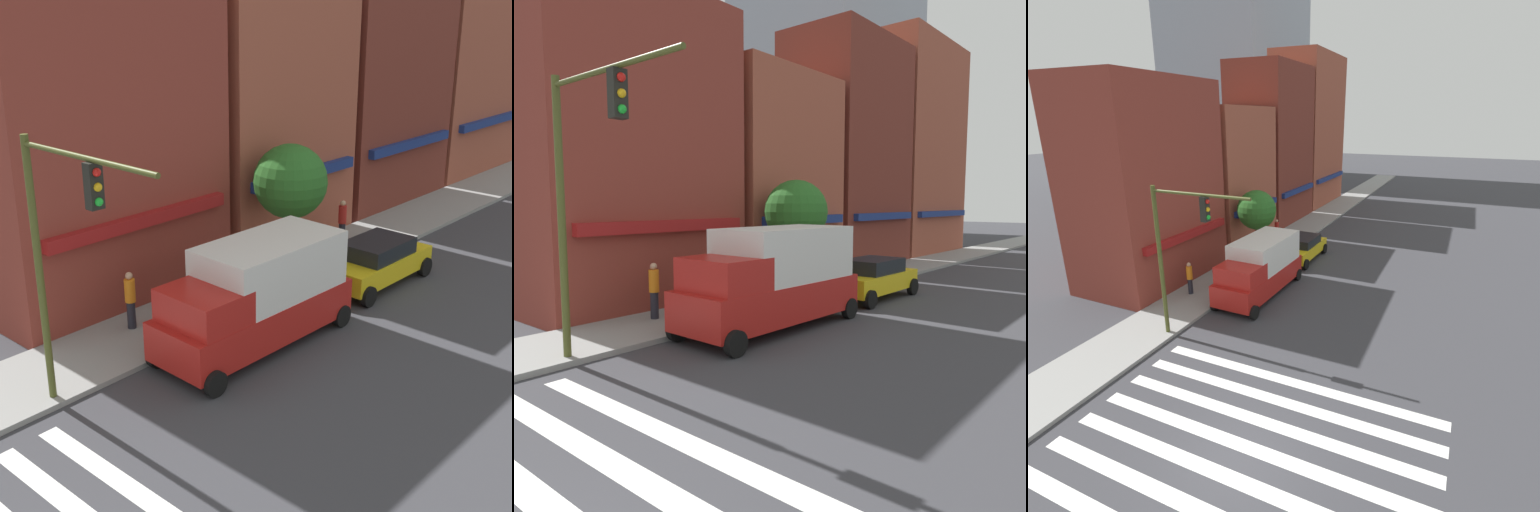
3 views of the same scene
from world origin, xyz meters
The scene contains 8 objects.
storefront_row centered at (24.07, 11.50, 6.50)m, with size 33.67×5.30×15.29m.
traffic_signal centered at (4.73, 5.42, 4.49)m, with size 0.32×4.49×6.64m.
box_truck_red centered at (10.37, 4.70, 1.59)m, with size 6.25×2.42×3.04m.
sedan_yellow centered at (16.53, 4.70, 0.84)m, with size 4.42×2.02×1.59m.
pedestrian_red_jacket centered at (18.85, 7.80, 1.07)m, with size 0.32×0.32×1.77m.
pedestrian_orange_vest centered at (8.46, 7.97, 1.07)m, with size 0.32×0.32×1.77m.
pedestrian_white_shirt centered at (14.14, 6.61, 1.07)m, with size 0.32×0.32×1.77m.
street_tree centered at (15.21, 7.50, 3.41)m, with size 2.58×2.58×4.56m.
Camera 1 is at (-3.30, -7.55, 9.48)m, focal length 50.00 mm.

